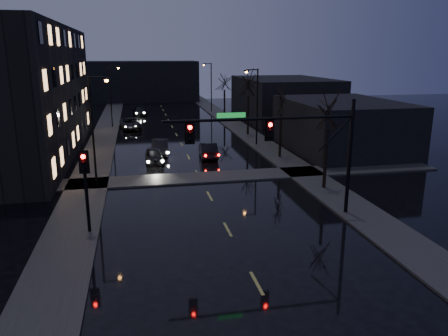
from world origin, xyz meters
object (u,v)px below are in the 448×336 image
oncoming_car_c (131,124)px  oncoming_car_d (140,111)px  oncoming_car_a (154,156)px  lead_car (208,150)px  oncoming_car_b (160,147)px

oncoming_car_c → oncoming_car_d: (1.41, 13.21, -0.05)m
oncoming_car_a → oncoming_car_d: oncoming_car_d is taller
oncoming_car_c → oncoming_car_a: bearing=-90.5°
oncoming_car_d → lead_car: bearing=-86.2°
oncoming_car_c → lead_car: (7.22, -17.65, -0.00)m
oncoming_car_b → oncoming_car_c: 15.70m
oncoming_car_a → oncoming_car_c: 18.85m
oncoming_car_c → oncoming_car_d: bearing=76.8°
oncoming_car_a → oncoming_car_b: bearing=78.2°
lead_car → oncoming_car_a: bearing=15.8°
oncoming_car_a → oncoming_car_b: oncoming_car_b is taller
oncoming_car_c → oncoming_car_b: bearing=-86.6°
oncoming_car_b → oncoming_car_c: oncoming_car_c is taller
oncoming_car_d → lead_car: 31.40m
oncoming_car_a → lead_car: bearing=12.2°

